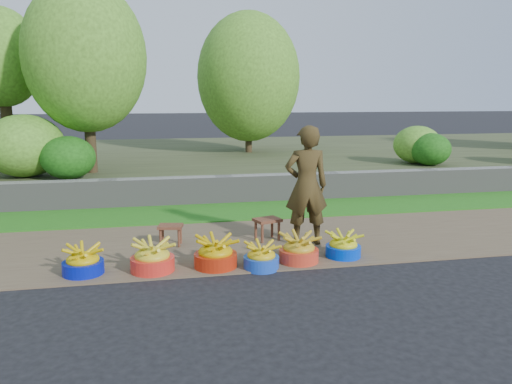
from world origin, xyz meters
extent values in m
plane|color=black|center=(0.00, 0.00, 0.00)|extent=(120.00, 120.00, 0.00)
cube|color=brown|center=(0.00, 1.25, 0.01)|extent=(80.00, 2.50, 0.02)
cube|color=#277219|center=(0.00, 3.25, 0.02)|extent=(80.00, 1.50, 0.04)
cube|color=gray|center=(0.00, 4.10, 0.28)|extent=(80.00, 0.35, 0.55)
cube|color=#3F4627|center=(0.00, 9.00, 0.25)|extent=(80.00, 10.00, 0.50)
cylinder|color=#352917|center=(1.37, 8.70, 1.13)|extent=(0.19, 0.19, 1.27)
ellipsoid|color=#569428|center=(1.37, 8.70, 2.64)|extent=(2.92, 2.92, 3.65)
cylinder|color=#352917|center=(-2.66, 5.48, 1.33)|extent=(0.23, 0.23, 1.66)
ellipsoid|color=#569428|center=(-2.66, 5.48, 2.91)|extent=(2.49, 2.49, 3.11)
cylinder|color=#352917|center=(-4.54, 6.49, 1.47)|extent=(0.25, 0.25, 1.93)
ellipsoid|color=#569428|center=(-4.54, 6.49, 2.95)|extent=(1.72, 1.72, 2.15)
ellipsoid|color=#569428|center=(4.93, 5.46, 0.96)|extent=(1.14, 1.14, 0.91)
ellipsoid|color=#1C5A12|center=(-3.00, 4.67, 0.92)|extent=(1.06, 1.06, 0.85)
ellipsoid|color=#1C5A12|center=(5.04, 5.06, 0.88)|extent=(0.96, 0.96, 0.77)
ellipsoid|color=#569428|center=(-3.89, 5.13, 1.13)|extent=(1.57, 1.57, 1.26)
cylinder|color=#0613A3|center=(-2.20, 0.35, 0.09)|extent=(0.48, 0.48, 0.17)
ellipsoid|color=#C3A006|center=(-2.20, 0.35, 0.22)|extent=(0.43, 0.43, 0.28)
cylinder|color=red|center=(-1.39, 0.30, 0.10)|extent=(0.53, 0.53, 0.19)
ellipsoid|color=gold|center=(-1.39, 0.30, 0.24)|extent=(0.47, 0.47, 0.30)
cylinder|color=#A8220B|center=(-0.62, 0.29, 0.10)|extent=(0.54, 0.54, 0.19)
ellipsoid|color=#BB9605|center=(-0.62, 0.29, 0.25)|extent=(0.47, 0.47, 0.31)
cylinder|color=#1944BA|center=(-0.07, 0.15, 0.08)|extent=(0.44, 0.44, 0.16)
ellipsoid|color=gold|center=(-0.07, 0.15, 0.20)|extent=(0.39, 0.39, 0.25)
cylinder|color=red|center=(0.45, 0.28, 0.09)|extent=(0.51, 0.51, 0.18)
ellipsoid|color=#B6901C|center=(0.45, 0.28, 0.23)|extent=(0.45, 0.45, 0.29)
cylinder|color=#0033D9|center=(1.09, 0.36, 0.08)|extent=(0.46, 0.46, 0.17)
ellipsoid|color=#CAC913|center=(1.09, 0.36, 0.21)|extent=(0.41, 0.41, 0.26)
cube|color=brown|center=(-1.14, 1.32, 0.30)|extent=(0.38, 0.32, 0.04)
cylinder|color=brown|center=(-1.28, 1.26, 0.15)|extent=(0.04, 0.04, 0.26)
cylinder|color=brown|center=(-1.03, 1.21, 0.15)|extent=(0.04, 0.04, 0.26)
cylinder|color=brown|center=(-1.25, 1.43, 0.15)|extent=(0.04, 0.04, 0.26)
cylinder|color=brown|center=(-0.99, 1.38, 0.15)|extent=(0.04, 0.04, 0.26)
cube|color=brown|center=(0.27, 1.31, 0.32)|extent=(0.44, 0.38, 0.04)
cylinder|color=brown|center=(0.16, 1.18, 0.16)|extent=(0.04, 0.04, 0.28)
cylinder|color=brown|center=(0.43, 1.26, 0.16)|extent=(0.04, 0.04, 0.28)
cylinder|color=brown|center=(0.10, 1.36, 0.16)|extent=(0.04, 0.04, 0.28)
cylinder|color=brown|center=(0.37, 1.45, 0.16)|extent=(0.04, 0.04, 0.28)
imported|color=black|center=(0.76, 1.02, 0.87)|extent=(0.64, 0.44, 1.70)
camera|label=1|loc=(-1.30, -5.62, 2.11)|focal=35.00mm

